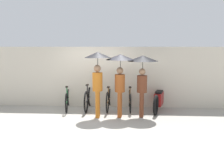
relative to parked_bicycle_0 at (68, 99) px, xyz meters
name	(u,v)px	position (x,y,z in m)	size (l,w,h in m)	color
ground_plane	(94,119)	(1.13, -1.25, -0.36)	(30.00, 30.00, 0.00)	#9E998E
back_wall	(100,77)	(1.13, 0.47, 0.76)	(11.28, 0.12, 2.24)	beige
parked_bicycle_0	(68,99)	(0.00, 0.00, 0.00)	(0.46, 1.71, 1.04)	black
parked_bicycle_1	(88,99)	(0.75, 0.01, 0.03)	(0.44, 1.74, 0.99)	black
parked_bicycle_2	(109,99)	(1.50, 0.06, 0.02)	(0.44, 1.82, 1.01)	black
parked_bicycle_3	(130,100)	(2.25, 0.04, 0.00)	(0.44, 1.66, 1.01)	black
pedestrian_leading	(98,69)	(1.21, -0.89, 1.19)	(0.84, 0.84, 2.08)	#C66B1E
pedestrian_center	(120,69)	(1.93, -0.80, 1.19)	(0.95, 0.95, 2.01)	#9E4C1E
pedestrian_trailing	(143,69)	(2.64, -0.73, 1.19)	(0.99, 0.99, 1.97)	brown
motorcycle	(159,100)	(3.28, 0.00, 0.03)	(0.78, 1.92, 0.91)	black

